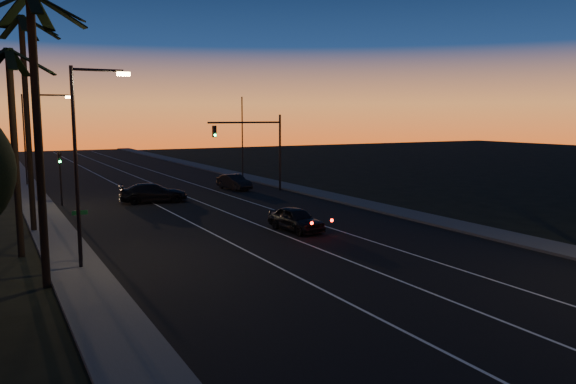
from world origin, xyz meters
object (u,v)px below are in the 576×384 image
signal_mast (257,139)px  right_car (234,182)px  lead_car (296,219)px  cross_car (153,193)px

signal_mast → right_car: 4.95m
signal_mast → lead_car: size_ratio=1.46×
signal_mast → lead_car: bearing=-107.7°
right_car → cross_car: 9.84m
signal_mast → right_car: size_ratio=1.60×
signal_mast → lead_car: 18.32m
right_car → cross_car: cross_car is taller
cross_car → lead_car: bearing=-73.4°
signal_mast → right_car: signal_mast is taller
lead_car → cross_car: 15.88m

